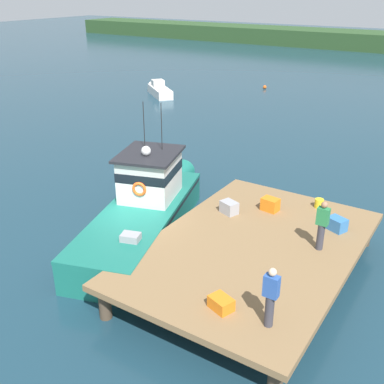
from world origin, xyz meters
The scene contains 12 objects.
ground_plane centered at (0.00, 0.00, 0.00)m, with size 200.00×200.00×0.00m, color #193847.
dock centered at (4.80, 0.00, 1.07)m, with size 6.00×9.00×1.20m.
main_fishing_boat centered at (0.03, 0.55, 1.01)m, with size 4.84×9.89×4.80m.
crate_single_far centered at (4.23, 2.57, 1.44)m, with size 0.60×0.44×0.47m, color orange.
crate_single_by_cleat centered at (3.08, 1.56, 1.42)m, with size 0.60×0.44×0.45m, color #9E9EA3.
crate_stack_mid_dock centered at (6.73, 2.40, 1.42)m, with size 0.60×0.44×0.44m, color #3370B2.
crate_stack_near_edge centered at (5.51, -3.31, 1.37)m, with size 0.60×0.44×0.34m, color orange.
bait_bucket centered at (5.66, 3.76, 1.37)m, with size 0.32×0.32×0.34m, color yellow.
deckhand_by_the_boat centered at (6.78, -3.23, 2.06)m, with size 0.36×0.22×1.63m.
deckhand_further_back centered at (6.64, 0.90, 2.06)m, with size 0.36×0.22×1.63m.
moored_boat_outer_mooring centered at (-14.01, 20.32, 0.42)m, with size 4.39×3.77×1.23m.
mooring_buoy_spare_mooring centered at (-7.39, 27.62, 0.16)m, with size 0.32×0.32×0.32m, color #EA5B19.
Camera 1 is at (10.04, -11.69, 8.75)m, focal length 43.19 mm.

